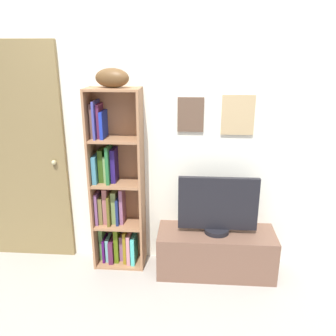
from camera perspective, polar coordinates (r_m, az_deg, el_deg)
name	(u,v)px	position (r m, az deg, el deg)	size (l,w,h in m)	color
back_wall	(159,141)	(3.10, -1.41, 4.39)	(4.80, 0.08, 2.31)	white
bookshelf	(114,193)	(3.18, -8.78, -4.07)	(0.46, 0.27, 1.63)	#9C6D4A
football	(112,78)	(2.91, -9.14, 14.36)	(0.29, 0.16, 0.16)	brown
tv_stand	(216,252)	(3.25, 7.80, -13.46)	(1.03, 0.41, 0.40)	brown
television	(218,206)	(3.04, 8.16, -6.22)	(0.68, 0.22, 0.51)	black
door	(22,156)	(3.44, -22.84, 1.78)	(0.82, 0.09, 2.01)	olive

